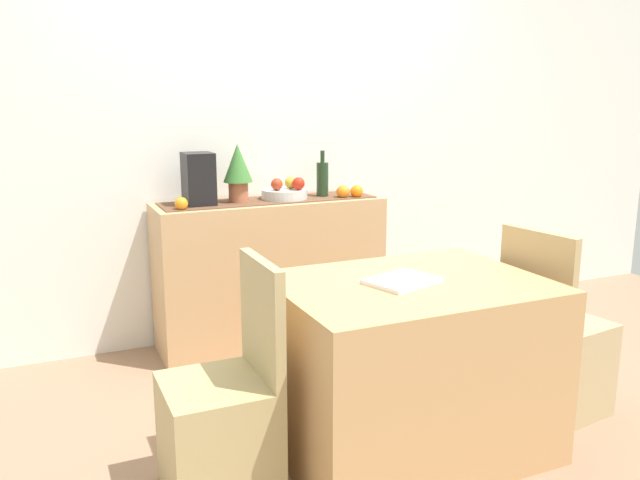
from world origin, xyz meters
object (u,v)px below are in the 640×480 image
wine_bottle (322,179)px  chair_by_corner (554,358)px  coffee_maker (199,179)px  fruit_bowl (284,194)px  potted_plant (238,169)px  open_book (402,281)px  sideboard_console (271,273)px  dining_table (408,366)px  chair_near_window (223,427)px

wine_bottle → chair_by_corner: (0.57, -1.39, -0.72)m
coffee_maker → fruit_bowl: bearing=0.0°
potted_plant → open_book: size_ratio=1.20×
sideboard_console → fruit_bowl: bearing=0.0°
sideboard_console → dining_table: sideboard_console is taller
open_book → chair_by_corner: chair_by_corner is taller
wine_bottle → dining_table: wine_bottle is taller
sideboard_console → coffee_maker: 0.72m
open_book → chair_by_corner: size_ratio=0.31×
wine_bottle → potted_plant: (-0.53, 0.00, 0.08)m
fruit_bowl → dining_table: 1.49m
sideboard_console → dining_table: (0.11, -1.39, -0.07)m
potted_plant → chair_by_corner: 1.95m
wine_bottle → dining_table: 1.54m
chair_near_window → wine_bottle: bearing=53.1°
open_book → fruit_bowl: bearing=71.6°
open_book → dining_table: bearing=-7.7°
fruit_bowl → potted_plant: bearing=-180.0°
sideboard_console → open_book: (0.07, -1.40, 0.31)m
chair_near_window → chair_by_corner: 1.62m
chair_by_corner → fruit_bowl: bearing=120.6°
chair_near_window → potted_plant: bearing=69.8°
fruit_bowl → chair_near_window: (-0.79, -1.39, -0.65)m
sideboard_console → dining_table: size_ratio=1.24×
potted_plant → chair_near_window: 1.69m
sideboard_console → wine_bottle: wine_bottle is taller
fruit_bowl → open_book: bearing=-91.2°
chair_near_window → sideboard_console: bearing=63.3°
sideboard_console → wine_bottle: bearing=-0.0°
fruit_bowl → potted_plant: potted_plant is taller
wine_bottle → chair_near_window: (-1.04, -1.39, -0.72)m
fruit_bowl → chair_near_window: fruit_bowl is taller
potted_plant → chair_by_corner: size_ratio=0.37×
fruit_bowl → dining_table: (0.01, -1.39, -0.54)m
potted_plant → fruit_bowl: bearing=0.0°
chair_near_window → coffee_maker: bearing=78.5°
chair_by_corner → wine_bottle: bearing=112.5°
potted_plant → open_book: (0.25, -1.40, -0.33)m
wine_bottle → open_book: (-0.28, -1.40, -0.24)m
potted_plant → dining_table: potted_plant is taller
wine_bottle → open_book: 1.44m
fruit_bowl → coffee_maker: (-0.51, 0.00, 0.11)m
open_book → wine_bottle: bearing=61.6°
chair_near_window → chair_by_corner: size_ratio=1.00×
coffee_maker → wine_bottle: bearing=-0.0°
coffee_maker → chair_near_window: 1.61m
sideboard_console → fruit_bowl: size_ratio=4.95×
coffee_maker → chair_by_corner: size_ratio=0.33×
coffee_maker → dining_table: size_ratio=0.27×
fruit_bowl → chair_by_corner: 1.74m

